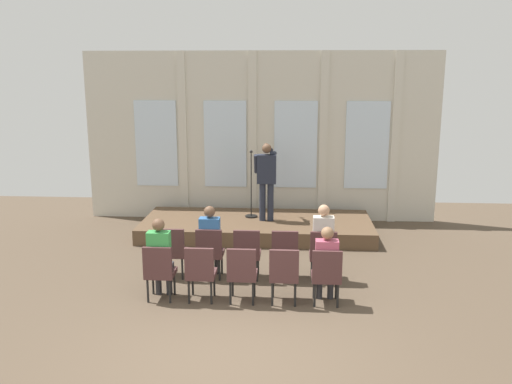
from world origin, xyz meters
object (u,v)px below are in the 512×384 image
Objects in this scene: mic_stand at (251,203)px; chair_r0_c3 at (285,252)px; chair_r0_c2 at (247,251)px; chair_r0_c4 at (323,252)px; audience_r1_c4 at (326,261)px; chair_r1_c3 at (284,272)px; speaker at (266,176)px; audience_r0_c4 at (323,238)px; chair_r1_c1 at (201,270)px; audience_r1_c0 at (160,255)px; chair_r0_c1 at (210,250)px; chair_r1_c4 at (326,273)px; audience_r0_c1 at (210,238)px; chair_r1_c2 at (242,271)px; chair_r1_c0 at (159,269)px; chair_r0_c0 at (173,249)px.

mic_stand is 3.11m from chair_r0_c3.
chair_r0_c4 is at bearing 0.00° from chair_r0_c2.
mic_stand is 1.22× the size of audience_r1_c4.
chair_r1_c3 is (0.67, -1.00, 0.00)m from chair_r0_c2.
speaker reaches higher than audience_r0_c4.
mic_stand is 4.03m from chair_r1_c1.
audience_r0_c4 is (1.48, -2.92, 0.09)m from mic_stand.
audience_r1_c0 is at bearing -112.90° from speaker.
chair_r1_c4 is (2.00, -1.00, 0.00)m from chair_r0_c1.
audience_r0_c1 is 1.29m from chair_r1_c2.
chair_r1_c4 is (2.66, 0.00, 0.00)m from chair_r1_c0.
chair_r1_c1 is (-2.00, -1.08, -0.23)m from audience_r0_c4.
chair_r0_c2 is 0.69× the size of audience_r1_c0.
mic_stand is 1.14× the size of audience_r1_c0.
chair_r1_c4 is at bearing 0.00° from chair_r1_c1.
chair_r1_c0 and chair_r1_c3 have the same top height.
chair_r0_c0 is at bearing 90.00° from chair_r1_c0.
audience_r1_c4 is (2.66, 0.08, 0.18)m from chair_r1_c0.
audience_r1_c4 is (1.33, -0.92, 0.18)m from chair_r0_c2.
mic_stand reaches higher than audience_r1_c4.
audience_r1_c0 reaches higher than chair_r1_c1.
chair_r0_c2 is at bearing 37.01° from chair_r1_c0.
chair_r0_c1 is 0.22m from audience_r0_c1.
chair_r1_c3 is at bearing -37.01° from chair_r0_c1.
chair_r0_c2 is 1.00× the size of chair_r0_c4.
chair_r0_c4 is at bearing 56.44° from chair_r1_c3.
audience_r0_c1 is at bearing 56.49° from audience_r1_c0.
chair_r1_c1 is 1.00× the size of chair_r1_c2.
audience_r0_c1 is 1.73m from chair_r1_c3.
speaker reaches higher than chair_r0_c1.
chair_r0_c3 is at bearing 26.68° from chair_r1_c0.
chair_r0_c0 is 0.95m from audience_r1_c0.
audience_r1_c0 is at bearing 173.22° from chair_r1_c1.
chair_r0_c4 is 1.00× the size of chair_r1_c2.
chair_r0_c0 and chair_r0_c1 have the same top height.
audience_r0_c4 is 1.47× the size of chair_r1_c3.
chair_r0_c1 is 1.16m from audience_r1_c0.
chair_r1_c4 is at bearing -69.70° from mic_stand.
chair_r0_c2 is 1.35m from audience_r0_c4.
chair_r1_c3 is (0.81, -4.00, -0.14)m from mic_stand.
audience_r0_c4 is (1.33, 0.08, 0.23)m from chair_r0_c2.
chair_r1_c2 is (1.33, -1.00, 0.00)m from chair_r0_c0.
audience_r1_c0 is at bearing 177.73° from chair_r1_c3.
chair_r0_c3 is 1.00× the size of chair_r1_c2.
audience_r1_c0 is (-1.54, -3.66, -0.60)m from speaker.
chair_r1_c1 is at bearing -90.00° from audience_r0_c1.
chair_r1_c1 is at bearing -56.44° from chair_r0_c0.
chair_r0_c0 is 0.70m from audience_r0_c1.
audience_r0_c4 is at bearing -67.14° from speaker.
audience_r0_c1 is at bearing -108.34° from speaker.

